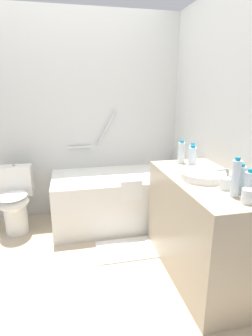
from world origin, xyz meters
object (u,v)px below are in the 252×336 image
(water_bottle_4, at_px, (236,178))
(water_bottle_5, at_px, (192,159))
(water_bottle_3, at_px, (240,180))
(drinking_glass_0, at_px, (225,184))
(water_bottle_2, at_px, (192,156))
(toilet, at_px, (15,200))
(drinking_glass_1, at_px, (248,196))
(water_bottle_1, at_px, (181,152))
(sink_faucet, at_px, (226,173))
(bathtub, at_px, (118,197))
(sink_basin, at_px, (202,175))
(water_bottle_0, at_px, (249,185))
(bath_mat, at_px, (133,249))

(water_bottle_4, xyz_separation_m, water_bottle_5, (-0.01, 0.60, -0.02))
(water_bottle_3, xyz_separation_m, drinking_glass_0, (-0.05, 0.09, -0.05))
(water_bottle_2, relative_size, water_bottle_4, 0.84)
(toilet, distance_m, water_bottle_4, 2.24)
(water_bottle_5, distance_m, drinking_glass_1, 0.72)
(water_bottle_1, height_order, water_bottle_5, water_bottle_5)
(sink_faucet, relative_size, drinking_glass_1, 1.70)
(bathtub, relative_size, drinking_glass_0, 18.15)
(sink_basin, height_order, water_bottle_0, water_bottle_0)
(water_bottle_2, relative_size, drinking_glass_1, 2.44)
(drinking_glass_1, height_order, bath_mat, drinking_glass_1)
(water_bottle_0, bearing_deg, toilet, 139.11)
(sink_faucet, bearing_deg, water_bottle_0, -104.29)
(water_bottle_2, xyz_separation_m, water_bottle_5, (-0.04, -0.08, 0.00))
(bathtub, distance_m, water_bottle_4, 1.62)
(bathtub, relative_size, bath_mat, 2.11)
(water_bottle_3, bearing_deg, water_bottle_2, 92.91)
(water_bottle_2, bearing_deg, drinking_glass_1, -91.26)
(water_bottle_4, bearing_deg, water_bottle_3, 33.48)
(bathtub, bearing_deg, water_bottle_3, -67.49)
(water_bottle_4, relative_size, water_bottle_5, 1.19)
(drinking_glass_0, relative_size, bath_mat, 0.12)
(toilet, xyz_separation_m, water_bottle_0, (1.69, -1.47, 0.57))
(water_bottle_5, relative_size, drinking_glass_1, 2.44)
(sink_faucet, relative_size, water_bottle_0, 0.80)
(toilet, xyz_separation_m, water_bottle_2, (1.65, -0.74, 0.58))
(water_bottle_2, bearing_deg, bathtub, 126.54)
(water_bottle_1, bearing_deg, bath_mat, -173.89)
(bathtub, relative_size, water_bottle_4, 5.62)
(water_bottle_2, distance_m, water_bottle_4, 0.69)
(toilet, height_order, drinking_glass_1, drinking_glass_1)
(water_bottle_3, relative_size, drinking_glass_1, 2.30)
(sink_basin, distance_m, drinking_glass_1, 0.49)
(bathtub, xyz_separation_m, water_bottle_0, (0.57, -1.44, 0.61))
(water_bottle_4, height_order, bath_mat, water_bottle_4)
(water_bottle_1, relative_size, water_bottle_5, 1.00)
(water_bottle_3, bearing_deg, drinking_glass_0, 118.36)
(water_bottle_2, distance_m, water_bottle_3, 0.65)
(water_bottle_3, relative_size, drinking_glass_0, 2.55)
(bathtub, relative_size, drinking_glass_1, 16.35)
(water_bottle_3, bearing_deg, water_bottle_0, -84.75)
(water_bottle_2, height_order, water_bottle_4, water_bottle_4)
(bathtub, bearing_deg, sink_basin, -65.43)
(sink_basin, relative_size, bath_mat, 0.50)
(water_bottle_2, bearing_deg, bath_mat, 167.87)
(sink_basin, distance_m, water_bottle_2, 0.33)
(sink_basin, xyz_separation_m, bath_mat, (-0.45, 0.42, -0.85))
(water_bottle_4, bearing_deg, water_bottle_0, -29.22)
(bathtub, distance_m, water_bottle_5, 1.13)
(water_bottle_1, height_order, water_bottle_2, same)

